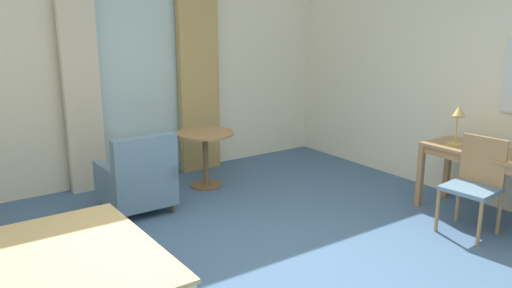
{
  "coord_description": "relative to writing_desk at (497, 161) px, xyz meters",
  "views": [
    {
      "loc": [
        -2.25,
        -3.0,
        2.09
      ],
      "look_at": [
        0.31,
        0.66,
        0.95
      ],
      "focal_mm": 35.98,
      "sensor_mm": 36.0,
      "label": 1
    }
  ],
  "objects": [
    {
      "name": "wall_right",
      "position": [
        0.47,
        0.33,
        0.79
      ],
      "size": [
        0.12,
        6.5,
        2.86
      ],
      "primitive_type": "cube",
      "color": "silver",
      "rests_on": "ground"
    },
    {
      "name": "writing_desk",
      "position": [
        0.0,
        0.0,
        0.0
      ],
      "size": [
        0.57,
        1.49,
        0.73
      ],
      "color": "#9E754C",
      "rests_on": "ground"
    },
    {
      "name": "wall_back",
      "position": [
        -2.58,
        3.53,
        0.79
      ],
      "size": [
        6.22,
        0.12,
        2.86
      ],
      "primitive_type": "cube",
      "color": "silver",
      "rests_on": "ground"
    },
    {
      "name": "ground",
      "position": [
        -2.58,
        0.33,
        -0.69
      ],
      "size": [
        6.62,
        6.9,
        0.1
      ],
      "primitive_type": "cube",
      "color": "#426084"
    },
    {
      "name": "armchair_by_window",
      "position": [
        -2.88,
        2.33,
        -0.3
      ],
      "size": [
        0.69,
        0.71,
        0.88
      ],
      "color": "slate",
      "rests_on": "ground"
    },
    {
      "name": "round_cafe_table",
      "position": [
        -1.87,
        2.66,
        -0.13
      ],
      "size": [
        0.7,
        0.7,
        0.69
      ],
      "color": "#9E754C",
      "rests_on": "ground"
    },
    {
      "name": "balcony_glass_door",
      "position": [
        -2.33,
        3.45,
        0.62
      ],
      "size": [
        1.1,
        0.02,
        2.52
      ],
      "primitive_type": "cube",
      "color": "silver",
      "rests_on": "ground"
    },
    {
      "name": "desk_lamp",
      "position": [
        -0.15,
        0.39,
        0.4
      ],
      "size": [
        0.26,
        0.23,
        0.46
      ],
      "color": "tan",
      "rests_on": "writing_desk"
    },
    {
      "name": "desk_chair",
      "position": [
        -0.38,
        -0.02,
        -0.12
      ],
      "size": [
        0.48,
        0.51,
        0.94
      ],
      "color": "slate",
      "rests_on": "ground"
    },
    {
      "name": "curtain_panel_right",
      "position": [
        -1.56,
        3.35,
        0.63
      ],
      "size": [
        0.57,
        0.1,
        2.55
      ],
      "primitive_type": "cube",
      "color": "tan",
      "rests_on": "ground"
    },
    {
      "name": "curtain_panel_left",
      "position": [
        -3.1,
        3.35,
        0.63
      ],
      "size": [
        0.42,
        0.1,
        2.55
      ],
      "primitive_type": "cube",
      "color": "beige",
      "rests_on": "ground"
    }
  ]
}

